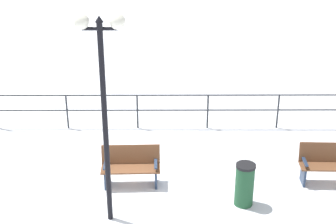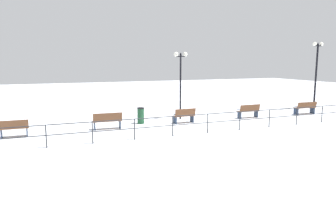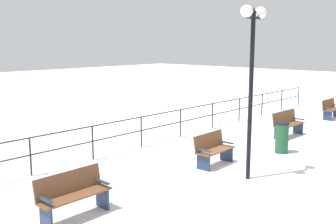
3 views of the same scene
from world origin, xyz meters
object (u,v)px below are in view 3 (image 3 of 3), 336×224
(bench_fourth, at_px, (287,123))
(lamppost_middle, at_px, (252,53))
(trash_bin, at_px, (282,138))
(bench_second, at_px, (73,194))
(bench_third, at_px, (213,149))
(bench_fifth, at_px, (331,109))

(bench_fourth, height_order, lamppost_middle, lamppost_middle)
(trash_bin, bearing_deg, bench_second, -96.64)
(bench_fourth, relative_size, trash_bin, 1.65)
(bench_third, xyz_separation_m, trash_bin, (0.85, 2.52, 0.03))
(bench_third, distance_m, bench_fourth, 4.75)
(bench_fourth, bearing_deg, lamppost_middle, -72.29)
(lamppost_middle, bearing_deg, bench_second, -107.28)
(bench_third, xyz_separation_m, bench_fifth, (-0.20, 9.48, 0.00))
(bench_fifth, xyz_separation_m, trash_bin, (1.05, -6.96, 0.03))
(bench_third, relative_size, trash_bin, 1.39)
(bench_fifth, bearing_deg, trash_bin, -81.01)
(bench_second, bearing_deg, lamppost_middle, 72.63)
(trash_bin, bearing_deg, bench_fifth, 98.61)
(lamppost_middle, xyz_separation_m, trash_bin, (-0.52, 2.87, -2.72))
(bench_second, height_order, lamppost_middle, lamppost_middle)
(bench_second, bearing_deg, bench_third, 90.02)
(bench_second, distance_m, trash_bin, 7.31)
(bench_second, distance_m, lamppost_middle, 5.34)
(bench_third, distance_m, lamppost_middle, 3.10)
(bench_fourth, distance_m, bench_fifth, 4.74)
(bench_second, xyz_separation_m, trash_bin, (0.84, 7.26, 0.01))
(bench_second, xyz_separation_m, bench_third, (-0.01, 4.74, -0.03))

